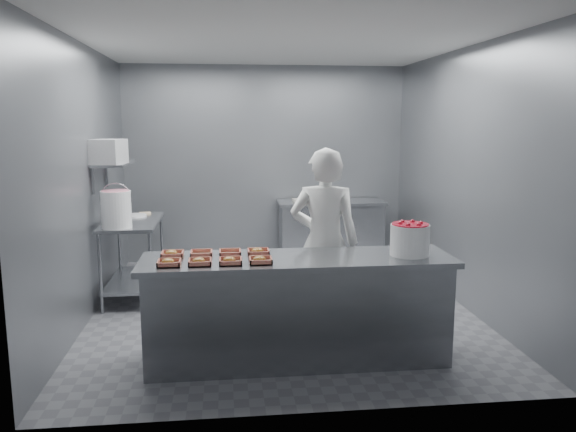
# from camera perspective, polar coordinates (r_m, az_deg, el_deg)

# --- Properties ---
(floor) EXTENTS (4.50, 4.50, 0.00)m
(floor) POSITION_cam_1_polar(r_m,az_deg,el_deg) (6.22, -0.67, -9.32)
(floor) COLOR #4C4C51
(floor) RESTS_ON ground
(ceiling) EXTENTS (4.50, 4.50, 0.00)m
(ceiling) POSITION_cam_1_polar(r_m,az_deg,el_deg) (5.93, -0.73, 17.19)
(ceiling) COLOR white
(ceiling) RESTS_ON wall_back
(wall_back) EXTENTS (4.00, 0.04, 2.80)m
(wall_back) POSITION_cam_1_polar(r_m,az_deg,el_deg) (8.15, -2.30, 5.26)
(wall_back) COLOR slate
(wall_back) RESTS_ON ground
(wall_left) EXTENTS (0.04, 4.50, 2.80)m
(wall_left) POSITION_cam_1_polar(r_m,az_deg,el_deg) (6.05, -19.93, 3.18)
(wall_left) COLOR slate
(wall_left) RESTS_ON ground
(wall_right) EXTENTS (0.04, 4.50, 2.80)m
(wall_right) POSITION_cam_1_polar(r_m,az_deg,el_deg) (6.43, 17.37, 3.67)
(wall_right) COLOR slate
(wall_right) RESTS_ON ground
(service_counter) EXTENTS (2.60, 0.70, 0.90)m
(service_counter) POSITION_cam_1_polar(r_m,az_deg,el_deg) (4.80, 0.96, -9.40)
(service_counter) COLOR slate
(service_counter) RESTS_ON ground
(prep_table) EXTENTS (0.60, 1.20, 0.90)m
(prep_table) POSITION_cam_1_polar(r_m,az_deg,el_deg) (6.69, -15.44, -3.03)
(prep_table) COLOR slate
(prep_table) RESTS_ON ground
(back_counter) EXTENTS (1.50, 0.60, 0.90)m
(back_counter) POSITION_cam_1_polar(r_m,az_deg,el_deg) (8.05, 4.34, -1.62)
(back_counter) COLOR slate
(back_counter) RESTS_ON ground
(wall_shelf) EXTENTS (0.35, 0.90, 0.03)m
(wall_shelf) POSITION_cam_1_polar(r_m,az_deg,el_deg) (6.58, -17.28, 5.11)
(wall_shelf) COLOR slate
(wall_shelf) RESTS_ON wall_left
(tray_0) EXTENTS (0.19, 0.18, 0.06)m
(tray_0) POSITION_cam_1_polar(r_m,az_deg,el_deg) (4.51, -12.02, -4.63)
(tray_0) COLOR tan
(tray_0) RESTS_ON service_counter
(tray_1) EXTENTS (0.19, 0.18, 0.06)m
(tray_1) POSITION_cam_1_polar(r_m,az_deg,el_deg) (4.50, -8.97, -4.59)
(tray_1) COLOR tan
(tray_1) RESTS_ON service_counter
(tray_2) EXTENTS (0.19, 0.18, 0.06)m
(tray_2) POSITION_cam_1_polar(r_m,az_deg,el_deg) (4.49, -5.90, -4.54)
(tray_2) COLOR tan
(tray_2) RESTS_ON service_counter
(tray_3) EXTENTS (0.19, 0.18, 0.06)m
(tray_3) POSITION_cam_1_polar(r_m,az_deg,el_deg) (4.50, -2.83, -4.47)
(tray_3) COLOR tan
(tray_3) RESTS_ON service_counter
(tray_4) EXTENTS (0.19, 0.18, 0.06)m
(tray_4) POSITION_cam_1_polar(r_m,az_deg,el_deg) (4.80, -11.69, -3.78)
(tray_4) COLOR tan
(tray_4) RESTS_ON service_counter
(tray_5) EXTENTS (0.19, 0.18, 0.04)m
(tray_5) POSITION_cam_1_polar(r_m,az_deg,el_deg) (4.78, -8.78, -3.77)
(tray_5) COLOR tan
(tray_5) RESTS_ON service_counter
(tray_6) EXTENTS (0.19, 0.18, 0.04)m
(tray_6) POSITION_cam_1_polar(r_m,az_deg,el_deg) (4.78, -5.90, -3.72)
(tray_6) COLOR tan
(tray_6) RESTS_ON service_counter
(tray_7) EXTENTS (0.19, 0.18, 0.06)m
(tray_7) POSITION_cam_1_polar(r_m,az_deg,el_deg) (4.78, -3.06, -3.63)
(tray_7) COLOR tan
(tray_7) RESTS_ON service_counter
(worker) EXTENTS (0.73, 0.57, 1.78)m
(worker) POSITION_cam_1_polar(r_m,az_deg,el_deg) (5.31, 3.72, -2.68)
(worker) COLOR silver
(worker) RESTS_ON ground
(strawberry_tub) EXTENTS (0.33, 0.33, 0.27)m
(strawberry_tub) POSITION_cam_1_polar(r_m,az_deg,el_deg) (4.82, 12.27, -2.23)
(strawberry_tub) COLOR white
(strawberry_tub) RESTS_ON service_counter
(glaze_bucket) EXTENTS (0.33, 0.31, 0.48)m
(glaze_bucket) POSITION_cam_1_polar(r_m,az_deg,el_deg) (6.19, -17.05, 0.74)
(glaze_bucket) COLOR white
(glaze_bucket) RESTS_ON prep_table
(bucket_lid) EXTENTS (0.36, 0.36, 0.02)m
(bucket_lid) POSITION_cam_1_polar(r_m,az_deg,el_deg) (6.90, -15.32, 0.04)
(bucket_lid) COLOR white
(bucket_lid) RESTS_ON prep_table
(rag) EXTENTS (0.16, 0.14, 0.02)m
(rag) POSITION_cam_1_polar(r_m,az_deg,el_deg) (7.05, -14.32, 0.27)
(rag) COLOR #CCB28C
(rag) RESTS_ON prep_table
(appliance) EXTENTS (0.37, 0.41, 0.26)m
(appliance) POSITION_cam_1_polar(r_m,az_deg,el_deg) (6.31, -17.80, 6.25)
(appliance) COLOR gray
(appliance) RESTS_ON wall_shelf
(paper_stack) EXTENTS (0.32, 0.25, 0.04)m
(paper_stack) POSITION_cam_1_polar(r_m,az_deg,el_deg) (7.91, 1.63, 1.62)
(paper_stack) COLOR silver
(paper_stack) RESTS_ON back_counter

